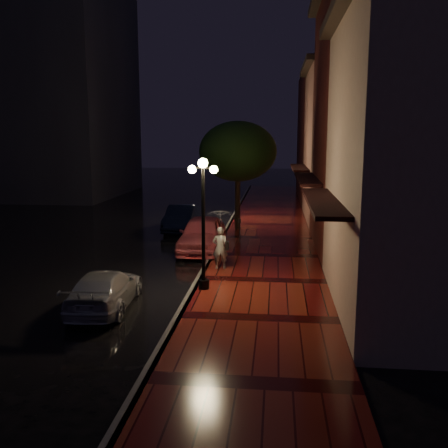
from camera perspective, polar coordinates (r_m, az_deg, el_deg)
The scene contains 15 objects.
ground at distance 21.59m, azimuth -1.31°, elevation -3.78°, with size 120.00×120.00×0.00m, color black.
sidewalk at distance 21.40m, azimuth 4.68°, elevation -3.73°, with size 4.50×60.00×0.15m, color #460C0C.
curb at distance 21.57m, azimuth -1.31°, elevation -3.59°, with size 0.25×60.00×0.15m, color #595451.
storefront_near at distance 15.43m, azimuth 22.35°, elevation 5.93°, with size 5.00×8.00×8.50m, color gray.
storefront_mid at distance 23.20m, azimuth 17.02°, elevation 10.46°, with size 5.00×8.00×11.00m, color #511914.
storefront_far at distance 31.10m, azimuth 14.15°, elevation 8.52°, with size 5.00×8.00×9.00m, color #8C5951.
storefront_extra at distance 41.02m, azimuth 12.24°, elevation 9.59°, with size 5.00×12.00×10.00m, color #511914.
streetlamp_near at distance 16.17m, azimuth -2.38°, elevation 0.94°, with size 0.96×0.36×4.31m.
streetlamp_far at distance 29.99m, azimuth 1.54°, elevation 5.14°, with size 0.96×0.36×4.31m.
street_tree at distance 26.88m, azimuth 1.60°, elevation 8.09°, with size 4.16×4.16×5.80m.
pink_car at distance 22.51m, azimuth -2.50°, elevation -1.15°, with size 1.87×4.65×1.59m, color #DE5B68.
navy_car at distance 27.57m, azimuth -4.89°, elevation 0.69°, with size 1.48×4.23×1.39m, color black.
silver_car at distance 15.60m, azimuth -13.48°, elevation -7.28°, with size 1.64×4.02×1.17m, color #A09FA7.
woman_with_umbrella at distance 18.82m, azimuth -0.44°, elevation -0.70°, with size 0.94×0.96×2.27m.
parking_meter at distance 23.51m, azimuth 1.80°, elevation -0.50°, with size 0.12×0.10×1.17m.
Camera 1 is at (2.70, -20.79, 5.15)m, focal length 40.00 mm.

